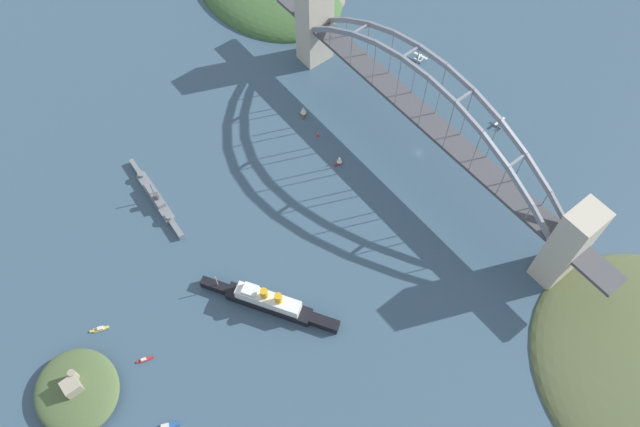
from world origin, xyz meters
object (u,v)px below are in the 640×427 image
Objects in this scene: harbor_arch_bridge at (427,119)px; small_boat_0 at (145,360)px; naval_cruiser at (156,198)px; channel_marker_buoy at (318,135)px; seaplane_taxiing_near_bridge at (500,123)px; small_boat_2 at (339,160)px; small_boat_3 at (303,110)px; small_boat_4 at (166,426)px; seaplane_second_in_formation at (419,57)px; small_boat_1 at (100,329)px; fort_island_mid_harbor at (77,391)px; ocean_liner at (269,302)px.

small_boat_0 is (-9.02, 204.85, -32.00)m from harbor_arch_bridge.
naval_cruiser is 24.16× the size of channel_marker_buoy.
small_boat_2 is (41.81, 101.38, 1.53)m from seaplane_taxiing_near_bridge.
small_boat_3 is 210.15m from small_boat_4.
seaplane_second_in_formation is at bearing -43.24° from harbor_arch_bridge.
small_boat_3 reaches higher than small_boat_0.
naval_cruiser reaches higher than small_boat_1.
seaplane_taxiing_near_bridge is at bearing -112.41° from small_boat_2.
small_boat_0 is 0.71× the size of small_boat_4.
harbor_arch_bridge is 29.40× the size of seaplane_taxiing_near_bridge.
fort_island_mid_harbor is at bearing 98.35° from small_boat_2.
ocean_liner is 137.07m from small_boat_3.
ocean_liner is at bearing -120.17° from small_boat_1.
ocean_liner is at bearing 128.91° from channel_marker_buoy.
small_boat_1 is at bearing 128.09° from naval_cruiser.
harbor_arch_bridge is at bearing -87.48° from small_boat_0.
naval_cruiser is at bearing 64.01° from harbor_arch_bridge.
small_boat_1 is (-52.01, 66.35, -2.18)m from naval_cruiser.
small_boat_3 is (45.44, -6.77, 0.20)m from small_boat_2.
naval_cruiser is 109.01m from channel_marker_buoy.
naval_cruiser reaches higher than small_boat_4.
seaplane_taxiing_near_bridge is at bearing -83.97° from small_boat_4.
small_boat_4 is (-104.17, 269.06, -1.61)m from seaplane_second_in_formation.
harbor_arch_bridge is 35.58× the size of small_boat_3.
small_boat_3 is (79.60, -166.61, 2.96)m from small_boat_0.
naval_cruiser reaches higher than fort_island_mid_harbor.
small_boat_0 is 173.21m from channel_marker_buoy.
fort_island_mid_harbor is (22.09, 103.52, -0.93)m from ocean_liner.
seaplane_taxiing_near_bridge reaches higher than channel_marker_buoy.
harbor_arch_bridge is at bearing -79.38° from ocean_liner.
naval_cruiser is 84.34m from small_boat_1.
small_boat_4 is (-45.18, 213.59, -31.94)m from harbor_arch_bridge.
naval_cruiser is 98.99m from small_boat_0.
naval_cruiser is 9.19× the size of small_boat_2.
small_boat_0 is at bearing 102.06° from small_boat_2.
harbor_arch_bridge is 23.53× the size of seaplane_second_in_formation.
harbor_arch_bridge is 6.08× the size of fort_island_mid_harbor.
small_boat_2 is at bearing 171.53° from small_boat_3.
small_boat_3 is at bearing -8.47° from small_boat_2.
seaplane_second_in_formation reaches higher than seaplane_taxiing_near_bridge.
small_boat_4 is (-28.52, 269.97, -1.16)m from seaplane_taxiing_near_bridge.
seaplane_second_in_formation is 1.35× the size of small_boat_0.
naval_cruiser is (98.05, 12.84, -2.77)m from ocean_liner.
small_boat_1 is (20.54, 215.15, -31.88)m from harbor_arch_bridge.
ocean_liner is 5.81× the size of small_boat_4.
ocean_liner is 120.72m from channel_marker_buoy.
small_boat_2 is at bearing -114.55° from naval_cruiser.
seaplane_taxiing_near_bridge is 0.80× the size of seaplane_second_in_formation.
fort_island_mid_harbor reaches higher than small_boat_2.
channel_marker_buoy is (66.94, 98.48, -0.78)m from seaplane_taxiing_near_bridge.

